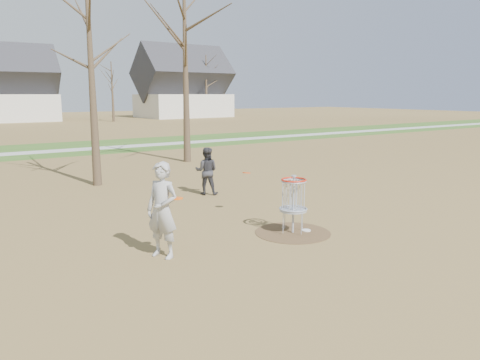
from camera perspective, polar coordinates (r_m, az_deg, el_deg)
name	(u,v)px	position (r m, az deg, el deg)	size (l,w,h in m)	color
ground	(293,233)	(11.26, 6.44, -6.41)	(160.00, 160.00, 0.00)	brown
green_band	(66,149)	(30.17, -20.43, 3.62)	(160.00, 8.00, 0.01)	#2D5119
footpath	(70,150)	(29.21, -19.96, 3.46)	(160.00, 1.50, 0.01)	#9E9E99
dirt_circle	(293,233)	(11.25, 6.44, -6.38)	(1.80, 1.80, 0.01)	#47331E
player_standing	(162,210)	(9.45, -9.45, -3.65)	(0.71, 0.47, 1.94)	#A3A3A3
player_throwing	(207,171)	(15.28, -4.11, 1.10)	(0.75, 0.59, 1.55)	#2F2F34
disc_grounded	(306,230)	(11.42, 8.07, -6.09)	(0.22, 0.22, 0.02)	white
discs_in_play	(219,183)	(11.00, -2.58, -0.36)	(3.35, 2.33, 0.12)	#EC400C
disc_golf_basket	(293,195)	(11.03, 6.54, -1.86)	(0.64, 0.64, 1.35)	#9EA3AD
bare_trees	(39,69)	(44.87, -23.28, 12.30)	(52.62, 44.98, 9.00)	#382B1E
houses_row	(34,92)	(61.77, -23.86, 9.83)	(56.51, 10.01, 7.26)	silver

